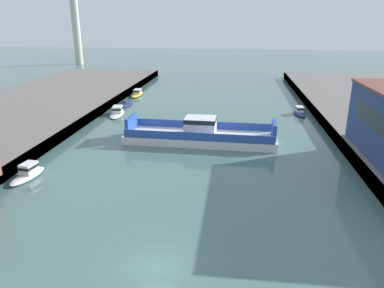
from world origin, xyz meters
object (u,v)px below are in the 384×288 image
Objects in this scene: moored_boat_near_left at (28,173)px; moored_boat_near_right at (125,104)px; moored_boat_mid_right at (137,93)px; moored_boat_far_left at (300,112)px; smokestack_distant_a at (75,17)px; chain_ferry at (200,134)px; moored_boat_mid_left at (117,112)px.

moored_boat_near_left is 35.30m from moored_boat_near_right.
moored_boat_mid_right is (-0.16, 10.20, 0.26)m from moored_boat_near_right.
moored_boat_near_right is (0.09, 35.30, -0.33)m from moored_boat_near_left.
smokestack_distant_a is at bearing 135.38° from moored_boat_far_left.
chain_ferry is 0.66× the size of smokestack_distant_a.
moored_boat_mid_right is at bearing -56.38° from smokestack_distant_a.
chain_ferry is 21.35m from moored_boat_mid_left.
chain_ferry is 106.17m from smokestack_distant_a.
chain_ferry is 3.89× the size of moored_boat_near_left.
moored_boat_near_right is 80.02m from smokestack_distant_a.
moored_boat_mid_left is at bearing -62.35° from smokestack_distant_a.
chain_ferry is 27.04m from moored_boat_near_right.
moored_boat_near_left is 111.51m from smokestack_distant_a.
chain_ferry reaches higher than moored_boat_far_left.
moored_boat_near_right is 0.22× the size of smokestack_distant_a.
moored_boat_mid_left is 32.98m from moored_boat_far_left.
moored_boat_near_left is at bearing -91.83° from moored_boat_mid_left.
moored_boat_near_left is 45.49m from moored_boat_mid_right.
moored_boat_mid_right is at bearing 119.29° from chain_ferry.
moored_boat_near_left is at bearing -140.11° from chain_ferry.
moored_boat_near_left reaches higher than moored_boat_near_right.
moored_boat_near_left is 46.51m from moored_boat_far_left.
moored_boat_near_right is 33.69m from moored_boat_far_left.
moored_boat_near_right is 1.33× the size of moored_boat_far_left.
smokestack_distant_a reaches higher than moored_boat_far_left.
moored_boat_mid_right is 0.21× the size of smokestack_distant_a.
smokestack_distant_a reaches higher than moored_boat_mid_left.
moored_boat_near_right is at bearing 89.86° from moored_boat_near_left.
chain_ferry is 3.21× the size of moored_boat_mid_right.
chain_ferry is at bearing -39.66° from moored_boat_mid_left.
chain_ferry reaches higher than moored_boat_near_right.
chain_ferry reaches higher than moored_boat_mid_left.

